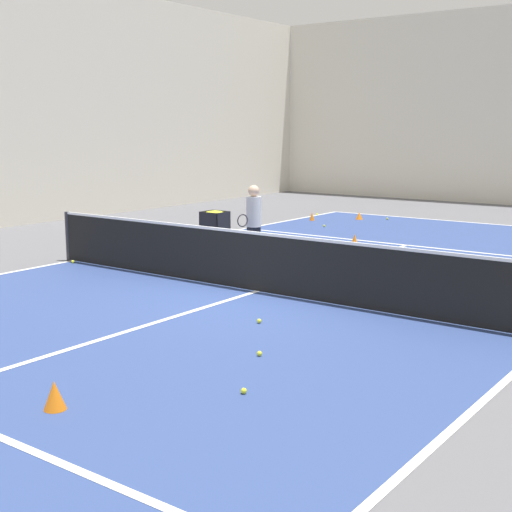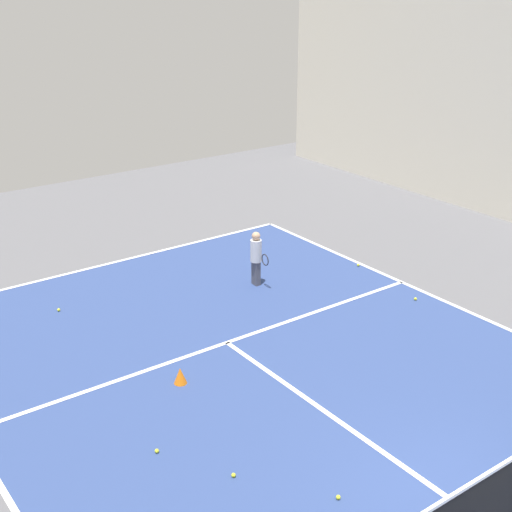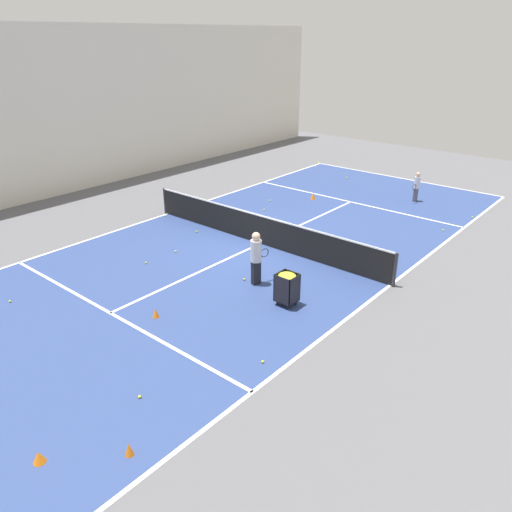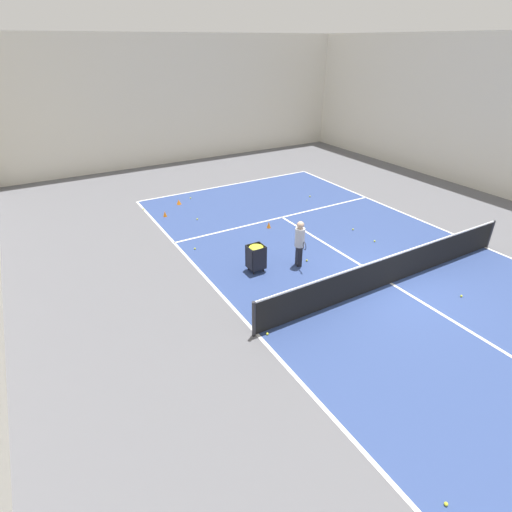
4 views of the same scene
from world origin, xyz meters
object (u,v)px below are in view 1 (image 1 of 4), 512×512
(training_cone_1, at_px, (359,216))
(tennis_net, at_px, (256,261))
(training_cone_0, at_px, (55,395))
(ball_cart, at_px, (215,223))
(coach_at_net, at_px, (254,217))

(training_cone_1, bearing_deg, tennis_net, -71.61)
(tennis_net, height_order, training_cone_1, tennis_net)
(tennis_net, bearing_deg, training_cone_0, -74.84)
(ball_cart, xyz_separation_m, training_cone_1, (-0.03, 7.32, -0.55))
(tennis_net, relative_size, training_cone_0, 33.55)
(tennis_net, xyz_separation_m, training_cone_1, (-3.41, 10.26, -0.44))
(coach_at_net, bearing_deg, training_cone_1, -153.01)
(ball_cart, relative_size, training_cone_0, 3.11)
(training_cone_0, height_order, training_cone_1, training_cone_0)
(ball_cart, bearing_deg, tennis_net, -40.97)
(tennis_net, xyz_separation_m, coach_at_net, (-1.91, 2.50, 0.39))
(tennis_net, bearing_deg, coach_at_net, 127.30)
(tennis_net, bearing_deg, training_cone_1, 108.39)
(ball_cart, bearing_deg, training_cone_1, 90.21)
(coach_at_net, relative_size, training_cone_1, 7.12)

